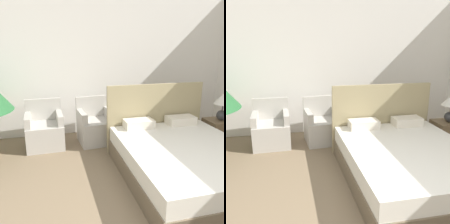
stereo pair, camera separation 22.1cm
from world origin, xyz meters
TOP-DOWN VIEW (x-y plane):
  - wall_back at (0.00, 3.57)m, footprint 10.00×0.06m
  - bed at (0.84, 1.33)m, footprint 1.78×2.24m
  - armchair_near_window_left at (-1.11, 2.93)m, footprint 0.68×0.65m
  - armchair_near_window_right at (-0.14, 2.93)m, footprint 0.71×0.68m
  - nightstand at (2.03, 2.10)m, footprint 0.54×0.42m

SIDE VIEW (x-z plane):
  - nightstand at x=2.03m, z-range 0.00..0.53m
  - bed at x=0.84m, z-range -0.32..0.87m
  - armchair_near_window_left at x=-1.11m, z-range -0.15..0.72m
  - armchair_near_window_right at x=-0.14m, z-range -0.15..0.72m
  - wall_back at x=0.00m, z-range 0.00..2.90m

